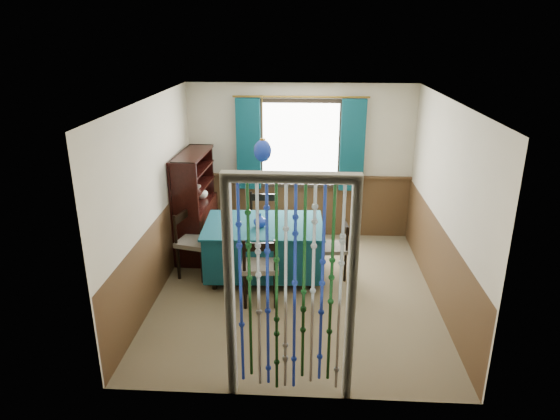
# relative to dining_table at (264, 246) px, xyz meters

# --- Properties ---
(floor) EXTENTS (4.00, 4.00, 0.00)m
(floor) POSITION_rel_dining_table_xyz_m (0.46, -0.45, -0.45)
(floor) COLOR brown
(floor) RESTS_ON ground
(ceiling) EXTENTS (4.00, 4.00, 0.00)m
(ceiling) POSITION_rel_dining_table_xyz_m (0.46, -0.45, 2.05)
(ceiling) COLOR silver
(ceiling) RESTS_ON ground
(wall_back) EXTENTS (3.60, 0.00, 3.60)m
(wall_back) POSITION_rel_dining_table_xyz_m (0.46, 1.55, 0.80)
(wall_back) COLOR beige
(wall_back) RESTS_ON ground
(wall_front) EXTENTS (3.60, 0.00, 3.60)m
(wall_front) POSITION_rel_dining_table_xyz_m (0.46, -2.45, 0.80)
(wall_front) COLOR beige
(wall_front) RESTS_ON ground
(wall_left) EXTENTS (0.00, 4.00, 4.00)m
(wall_left) POSITION_rel_dining_table_xyz_m (-1.34, -0.45, 0.80)
(wall_left) COLOR beige
(wall_left) RESTS_ON ground
(wall_right) EXTENTS (0.00, 4.00, 4.00)m
(wall_right) POSITION_rel_dining_table_xyz_m (2.26, -0.45, 0.80)
(wall_right) COLOR beige
(wall_right) RESTS_ON ground
(wainscot_back) EXTENTS (3.60, 0.00, 3.60)m
(wainscot_back) POSITION_rel_dining_table_xyz_m (0.46, 1.54, 0.05)
(wainscot_back) COLOR #4A321C
(wainscot_back) RESTS_ON ground
(wainscot_front) EXTENTS (3.60, 0.00, 3.60)m
(wainscot_front) POSITION_rel_dining_table_xyz_m (0.46, -2.43, 0.05)
(wainscot_front) COLOR #4A321C
(wainscot_front) RESTS_ON ground
(wainscot_left) EXTENTS (0.00, 4.00, 4.00)m
(wainscot_left) POSITION_rel_dining_table_xyz_m (-1.33, -0.45, 0.05)
(wainscot_left) COLOR #4A321C
(wainscot_left) RESTS_ON ground
(wainscot_right) EXTENTS (0.00, 4.00, 4.00)m
(wainscot_right) POSITION_rel_dining_table_xyz_m (2.24, -0.45, 0.05)
(wainscot_right) COLOR #4A321C
(wainscot_right) RESTS_ON ground
(window) EXTENTS (1.32, 0.12, 1.42)m
(window) POSITION_rel_dining_table_xyz_m (0.46, 1.50, 1.10)
(window) COLOR black
(window) RESTS_ON wall_back
(doorway) EXTENTS (1.16, 0.12, 2.18)m
(doorway) POSITION_rel_dining_table_xyz_m (0.46, -2.39, 0.60)
(doorway) COLOR silver
(doorway) RESTS_ON ground
(dining_table) EXTENTS (1.66, 1.19, 0.78)m
(dining_table) POSITION_rel_dining_table_xyz_m (0.00, 0.00, 0.00)
(dining_table) COLOR #0D3944
(dining_table) RESTS_ON floor
(chair_near) EXTENTS (0.49, 0.48, 0.92)m
(chair_near) POSITION_rel_dining_table_xyz_m (0.02, -0.73, 0.04)
(chair_near) COLOR black
(chair_near) RESTS_ON floor
(chair_far) EXTENTS (0.47, 0.45, 0.95)m
(chair_far) POSITION_rel_dining_table_xyz_m (-0.08, 0.73, 0.05)
(chair_far) COLOR black
(chair_far) RESTS_ON floor
(chair_left) EXTENTS (0.54, 0.56, 0.94)m
(chair_left) POSITION_rel_dining_table_xyz_m (-0.98, -0.02, 0.05)
(chair_left) COLOR black
(chair_left) RESTS_ON floor
(chair_right) EXTENTS (0.41, 0.43, 0.81)m
(chair_right) POSITION_rel_dining_table_xyz_m (0.99, 0.04, -0.02)
(chair_right) COLOR black
(chair_right) RESTS_ON floor
(sideboard) EXTENTS (0.46, 1.21, 1.57)m
(sideboard) POSITION_rel_dining_table_xyz_m (-1.12, 0.75, 0.11)
(sideboard) COLOR black
(sideboard) RESTS_ON floor
(pendant_lamp) EXTENTS (0.23, 0.23, 0.85)m
(pendant_lamp) POSITION_rel_dining_table_xyz_m (0.00, -0.00, 1.35)
(pendant_lamp) COLOR olive
(pendant_lamp) RESTS_ON ceiling
(vase_table) EXTENTS (0.18, 0.18, 0.17)m
(vase_table) POSITION_rel_dining_table_xyz_m (-0.04, -0.09, 0.41)
(vase_table) COLOR navy
(vase_table) RESTS_ON dining_table
(bowl_shelf) EXTENTS (0.23, 0.23, 0.05)m
(bowl_shelf) POSITION_rel_dining_table_xyz_m (-1.06, 0.58, 0.65)
(bowl_shelf) COLOR beige
(bowl_shelf) RESTS_ON sideboard
(vase_sideboard) EXTENTS (0.25, 0.25, 0.21)m
(vase_sideboard) POSITION_rel_dining_table_xyz_m (-1.06, 1.03, 0.44)
(vase_sideboard) COLOR beige
(vase_sideboard) RESTS_ON sideboard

